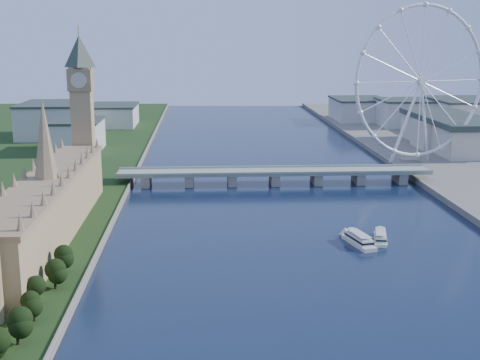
{
  "coord_description": "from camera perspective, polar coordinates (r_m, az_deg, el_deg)",
  "views": [
    {
      "loc": [
        -50.86,
        -159.09,
        102.45
      ],
      "look_at": [
        -29.54,
        210.0,
        22.54
      ],
      "focal_mm": 50.0,
      "sensor_mm": 36.0,
      "label": 1
    }
  ],
  "objects": [
    {
      "name": "city_skyline",
      "position": [
        729.81,
        3.82,
        5.44
      ],
      "size": [
        505.0,
        280.0,
        32.0
      ],
      "color": "beige",
      "rests_on": "ground"
    },
    {
      "name": "tree_row",
      "position": [
        230.28,
        -19.12,
        -12.46
      ],
      "size": [
        8.18,
        152.18,
        20.22
      ],
      "color": "black",
      "rests_on": "ground"
    },
    {
      "name": "london_eye",
      "position": [
        542.93,
        15.2,
        8.09
      ],
      "size": [
        113.6,
        39.12,
        124.3
      ],
      "color": "silver",
      "rests_on": "ground"
    },
    {
      "name": "big_ben",
      "position": [
        445.29,
        -13.38,
        7.25
      ],
      "size": [
        20.02,
        20.02,
        110.0
      ],
      "color": "tan",
      "rests_on": "ground"
    },
    {
      "name": "tour_boat_near",
      "position": [
        341.47,
        10.09,
        -5.46
      ],
      "size": [
        14.05,
        30.15,
        6.45
      ],
      "primitive_type": null,
      "rotation": [
        0.0,
        0.0,
        0.23
      ],
      "color": "silver",
      "rests_on": "ground"
    },
    {
      "name": "parliament_range",
      "position": [
        348.28,
        -16.01,
        -2.24
      ],
      "size": [
        24.0,
        200.0,
        70.0
      ],
      "color": "tan",
      "rests_on": "ground"
    },
    {
      "name": "county_hall",
      "position": [
        639.17,
        17.45,
        2.41
      ],
      "size": [
        54.0,
        144.0,
        35.0
      ],
      "primitive_type": null,
      "color": "beige",
      "rests_on": "ground"
    },
    {
      "name": "westminster_bridge",
      "position": [
        471.73,
        2.95,
        0.46
      ],
      "size": [
        220.0,
        22.0,
        9.5
      ],
      "color": "gray",
      "rests_on": "ground"
    },
    {
      "name": "tour_boat_far",
      "position": [
        349.09,
        11.89,
        -5.14
      ],
      "size": [
        12.45,
        26.94,
        5.73
      ],
      "primitive_type": null,
      "rotation": [
        0.0,
        0.0,
        -0.23
      ],
      "color": "beige",
      "rests_on": "ground"
    }
  ]
}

